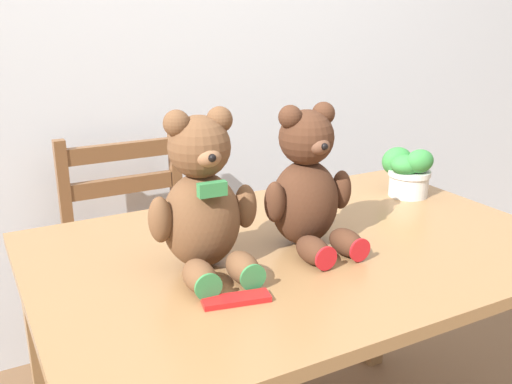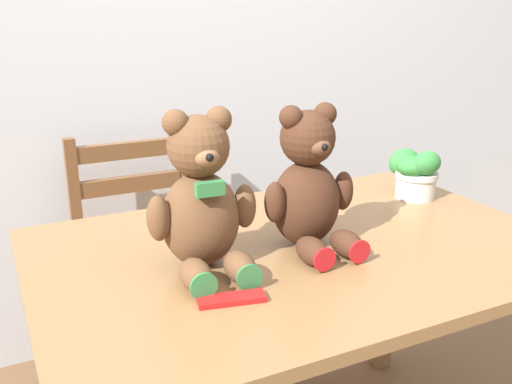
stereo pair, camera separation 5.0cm
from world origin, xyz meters
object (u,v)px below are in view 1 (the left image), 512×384
object	(u,v)px
teddy_bear_left	(203,202)
potted_plant	(408,170)
chocolate_bar	(236,299)
teddy_bear_right	(308,187)
wooden_chair_behind	(138,260)

from	to	relation	value
teddy_bear_left	potted_plant	xyz separation A→B (m)	(0.77, 0.18, -0.07)
potted_plant	chocolate_bar	bearing A→B (deg)	-155.22
teddy_bear_right	potted_plant	distance (m)	0.53
teddy_bear_left	teddy_bear_right	xyz separation A→B (m)	(0.28, 0.00, -0.01)
teddy_bear_right	chocolate_bar	bearing A→B (deg)	31.63
teddy_bear_left	chocolate_bar	distance (m)	0.24
potted_plant	teddy_bear_right	bearing A→B (deg)	-160.09
teddy_bear_left	chocolate_bar	size ratio (longest dim) A/B	2.63
wooden_chair_behind	potted_plant	size ratio (longest dim) A/B	5.67
chocolate_bar	wooden_chair_behind	bearing A→B (deg)	86.20
wooden_chair_behind	teddy_bear_right	world-z (taller)	teddy_bear_right
teddy_bear_right	wooden_chair_behind	bearing A→B (deg)	-74.00
teddy_bear_right	potted_plant	world-z (taller)	teddy_bear_right
wooden_chair_behind	teddy_bear_left	bearing A→B (deg)	85.97
wooden_chair_behind	teddy_bear_right	bearing A→B (deg)	106.69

